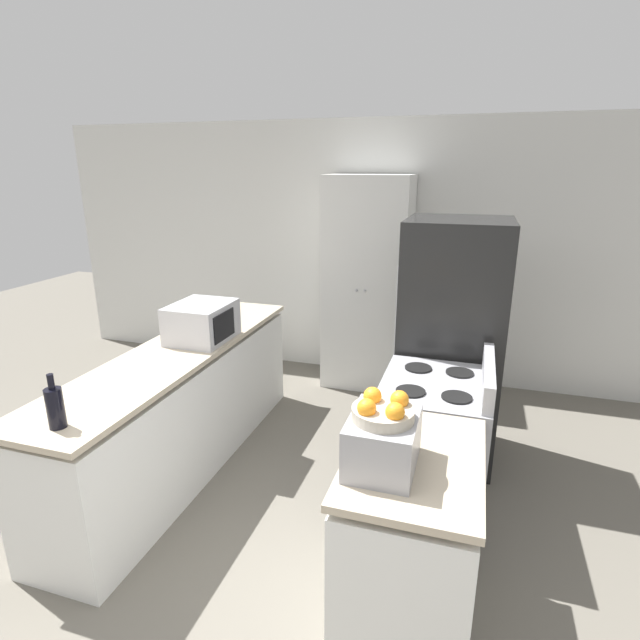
# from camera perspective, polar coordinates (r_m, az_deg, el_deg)

# --- Properties ---
(wall_back) EXTENTS (7.00, 0.06, 2.60)m
(wall_back) POSITION_cam_1_polar(r_m,az_deg,el_deg) (5.21, 5.46, 7.71)
(wall_back) COLOR silver
(wall_back) RESTS_ON ground_plane
(counter_left) EXTENTS (0.60, 2.61, 0.91)m
(counter_left) POSITION_cam_1_polar(r_m,az_deg,el_deg) (3.85, -15.54, -9.87)
(counter_left) COLOR silver
(counter_left) RESTS_ON ground_plane
(counter_right) EXTENTS (0.60, 0.89, 0.91)m
(counter_right) POSITION_cam_1_polar(r_m,az_deg,el_deg) (2.62, 10.17, -23.87)
(counter_right) COLOR silver
(counter_right) RESTS_ON ground_plane
(pantry_cabinet) EXTENTS (0.80, 0.56, 2.08)m
(pantry_cabinet) POSITION_cam_1_polar(r_m,az_deg,el_deg) (4.94, 5.40, 4.10)
(pantry_cabinet) COLOR silver
(pantry_cabinet) RESTS_ON ground_plane
(stove) EXTENTS (0.66, 0.76, 1.07)m
(stove) POSITION_cam_1_polar(r_m,az_deg,el_deg) (3.29, 12.60, -14.12)
(stove) COLOR #9E9EA3
(stove) RESTS_ON ground_plane
(refrigerator) EXTENTS (0.75, 0.72, 1.81)m
(refrigerator) POSITION_cam_1_polar(r_m,az_deg,el_deg) (3.81, 14.72, -2.53)
(refrigerator) COLOR black
(refrigerator) RESTS_ON ground_plane
(microwave) EXTENTS (0.41, 0.48, 0.28)m
(microwave) POSITION_cam_1_polar(r_m,az_deg,el_deg) (3.78, -13.34, -0.20)
(microwave) COLOR #B2B2B7
(microwave) RESTS_ON counter_left
(wine_bottle) EXTENTS (0.08, 0.08, 0.28)m
(wine_bottle) POSITION_cam_1_polar(r_m,az_deg,el_deg) (2.79, -28.01, -8.76)
(wine_bottle) COLOR black
(wine_bottle) RESTS_ON counter_left
(toaster_oven) EXTENTS (0.29, 0.38, 0.23)m
(toaster_oven) POSITION_cam_1_polar(r_m,az_deg,el_deg) (2.20, 7.17, -13.57)
(toaster_oven) COLOR #939399
(toaster_oven) RESTS_ON counter_right
(fruit_bowl) EXTENTS (0.26, 0.26, 0.11)m
(fruit_bowl) POSITION_cam_1_polar(r_m,az_deg,el_deg) (2.11, 7.22, -10.17)
(fruit_bowl) COLOR #B2A893
(fruit_bowl) RESTS_ON toaster_oven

